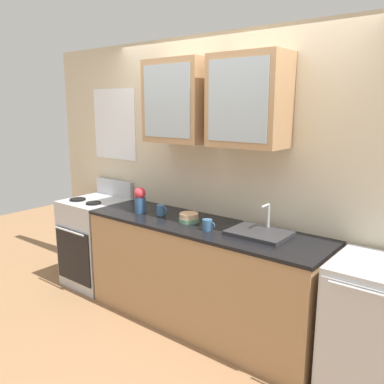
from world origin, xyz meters
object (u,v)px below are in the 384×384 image
bowl_stack (189,218)px  vase (140,200)px  cup_near_sink (207,225)px  sink_faucet (259,232)px  dishwasher (373,331)px  cup_near_bowls (161,210)px  stove_range (96,241)px

bowl_stack → vase: bearing=-175.7°
bowl_stack → cup_near_sink: size_ratio=1.52×
bowl_stack → cup_near_sink: (0.27, -0.09, 0.01)m
sink_faucet → bowl_stack: bearing=-174.3°
cup_near_sink → dishwasher: (1.28, 0.10, -0.51)m
vase → cup_near_sink: size_ratio=2.11×
bowl_stack → cup_near_bowls: 0.34m
sink_faucet → vase: (-1.21, -0.11, 0.11)m
vase → cup_near_bowls: bearing=14.2°
sink_faucet → cup_near_bowls: sink_faucet is taller
vase → dishwasher: vase is taller
cup_near_bowls → stove_range: bearing=-180.0°
sink_faucet → cup_near_sink: size_ratio=4.01×
sink_faucet → bowl_stack: (-0.65, -0.07, 0.02)m
stove_range → bowl_stack: (1.31, -0.01, 0.50)m
cup_near_sink → dishwasher: 1.38m
cup_near_sink → cup_near_bowls: (-0.61, 0.10, 0.00)m
dishwasher → cup_near_sink: bearing=-175.5°
vase → cup_near_sink: (0.82, -0.05, -0.08)m
sink_faucet → dishwasher: size_ratio=0.49×
cup_near_sink → bowl_stack: bearing=161.0°
sink_faucet → dishwasher: sink_faucet is taller
stove_range → bowl_stack: stove_range is taller
stove_range → cup_near_sink: (1.57, -0.10, 0.51)m
stove_range → cup_near_bowls: bearing=0.0°
cup_near_sink → stove_range: bearing=176.2°
cup_near_bowls → dishwasher: (1.89, -0.00, -0.52)m
stove_range → bowl_stack: 1.40m
stove_range → cup_near_sink: 1.66m
vase → stove_range: bearing=175.9°
dishwasher → cup_near_bowls: bearing=179.9°
vase → cup_near_sink: bearing=-3.5°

